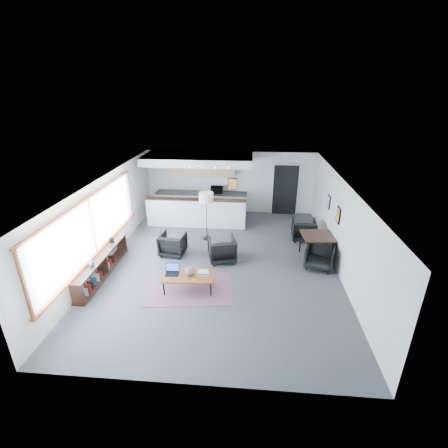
# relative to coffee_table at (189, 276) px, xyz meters

# --- Properties ---
(room) EXTENTS (7.02, 9.02, 2.62)m
(room) POSITION_rel_coffee_table_xyz_m (0.70, 1.49, 0.90)
(room) COLOR #474749
(room) RESTS_ON ground
(window) EXTENTS (0.10, 5.95, 1.66)m
(window) POSITION_rel_coffee_table_xyz_m (-2.76, 0.59, 1.05)
(window) COLOR #8CBFFF
(window) RESTS_ON room
(console) EXTENTS (0.35, 3.00, 0.80)m
(console) POSITION_rel_coffee_table_xyz_m (-2.60, 0.44, -0.07)
(console) COLOR #311B11
(console) RESTS_ON floor
(kitchenette) EXTENTS (4.20, 1.96, 2.60)m
(kitchenette) POSITION_rel_coffee_table_xyz_m (-0.50, 5.20, 0.98)
(kitchenette) COLOR white
(kitchenette) RESTS_ON floor
(doorway) EXTENTS (1.10, 0.12, 2.15)m
(doorway) POSITION_rel_coffee_table_xyz_m (3.00, 5.91, 0.67)
(doorway) COLOR black
(doorway) RESTS_ON room
(track_light) EXTENTS (1.60, 0.07, 0.15)m
(track_light) POSITION_rel_coffee_table_xyz_m (0.11, 3.69, 2.13)
(track_light) COLOR silver
(track_light) RESTS_ON room
(wall_art_lower) EXTENTS (0.03, 0.38, 0.48)m
(wall_art_lower) POSITION_rel_coffee_table_xyz_m (4.17, 1.89, 1.15)
(wall_art_lower) COLOR black
(wall_art_lower) RESTS_ON room
(wall_art_upper) EXTENTS (0.03, 0.34, 0.44)m
(wall_art_upper) POSITION_rel_coffee_table_xyz_m (4.17, 3.19, 1.10)
(wall_art_upper) COLOR black
(wall_art_upper) RESTS_ON room
(kilim_rug) EXTENTS (2.45, 1.81, 0.01)m
(kilim_rug) POSITION_rel_coffee_table_xyz_m (-0.00, -0.00, -0.39)
(kilim_rug) COLOR #6B4052
(kilim_rug) RESTS_ON floor
(coffee_table) EXTENTS (1.36, 0.78, 0.43)m
(coffee_table) POSITION_rel_coffee_table_xyz_m (0.00, 0.00, 0.00)
(coffee_table) COLOR brown
(coffee_table) RESTS_ON floor
(laptop) EXTENTS (0.37, 0.31, 0.26)m
(laptop) POSITION_rel_coffee_table_xyz_m (-0.45, 0.08, 0.11)
(laptop) COLOR black
(laptop) RESTS_ON coffee_table
(ceramic_pot) EXTENTS (0.26, 0.26, 0.26)m
(ceramic_pot) POSITION_rel_coffee_table_xyz_m (0.04, -0.01, 0.16)
(ceramic_pot) COLOR gray
(ceramic_pot) RESTS_ON coffee_table
(book_stack) EXTENTS (0.34, 0.28, 0.09)m
(book_stack) POSITION_rel_coffee_table_xyz_m (0.39, 0.09, 0.08)
(book_stack) COLOR silver
(book_stack) RESTS_ON coffee_table
(coaster) EXTENTS (0.11, 0.11, 0.01)m
(coaster) POSITION_rel_coffee_table_xyz_m (0.17, -0.23, 0.04)
(coaster) COLOR #E5590C
(coaster) RESTS_ON coffee_table
(armchair_left) EXTENTS (0.84, 0.80, 0.79)m
(armchair_left) POSITION_rel_coffee_table_xyz_m (-0.87, 1.90, -0.01)
(armchair_left) COLOR black
(armchair_left) RESTS_ON floor
(armchair_right) EXTENTS (0.97, 0.94, 0.84)m
(armchair_right) POSITION_rel_coffee_table_xyz_m (0.74, 1.65, 0.02)
(armchair_right) COLOR black
(armchair_right) RESTS_ON floor
(floor_lamp) EXTENTS (0.64, 0.64, 1.73)m
(floor_lamp) POSITION_rel_coffee_table_xyz_m (0.07, 3.15, 1.11)
(floor_lamp) COLOR black
(floor_lamp) RESTS_ON floor
(dining_table) EXTENTS (1.02, 1.02, 0.80)m
(dining_table) POSITION_rel_coffee_table_xyz_m (3.70, 2.03, 0.33)
(dining_table) COLOR #311B11
(dining_table) RESTS_ON floor
(dining_chair_near) EXTENTS (0.85, 0.83, 0.71)m
(dining_chair_near) POSITION_rel_coffee_table_xyz_m (3.70, 1.46, -0.05)
(dining_chair_near) COLOR black
(dining_chair_near) RESTS_ON floor
(dining_chair_far) EXTENTS (0.71, 0.67, 0.70)m
(dining_chair_far) POSITION_rel_coffee_table_xyz_m (3.49, 3.40, -0.05)
(dining_chair_far) COLOR black
(dining_chair_far) RESTS_ON floor
(microwave) EXTENTS (0.50, 0.28, 0.33)m
(microwave) POSITION_rel_coffee_table_xyz_m (0.16, 5.64, 0.70)
(microwave) COLOR black
(microwave) RESTS_ON kitchenette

